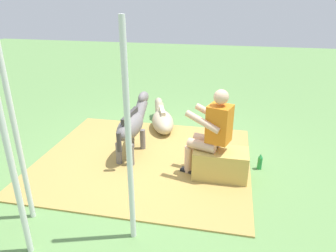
{
  "coord_description": "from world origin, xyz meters",
  "views": [
    {
      "loc": [
        -1.03,
        4.37,
        2.47
      ],
      "look_at": [
        -0.13,
        -0.03,
        0.55
      ],
      "focal_mm": 33.51,
      "sensor_mm": 36.0,
      "label": 1
    }
  ],
  "objects": [
    {
      "name": "pony_standing",
      "position": [
        0.44,
        -0.02,
        0.54
      ],
      "size": [
        0.36,
        1.35,
        0.9
      ],
      "color": "slate",
      "rests_on": "ground"
    },
    {
      "name": "person_seated",
      "position": [
        -0.83,
        0.38,
        0.72
      ],
      "size": [
        0.72,
        0.54,
        1.32
      ],
      "color": "#D8AD8C",
      "rests_on": "ground"
    },
    {
      "name": "pony_lying",
      "position": [
        0.21,
        -1.15,
        0.19
      ],
      "size": [
        0.7,
        1.35,
        0.42
      ],
      "color": "tan",
      "rests_on": "ground"
    },
    {
      "name": "hay_bale",
      "position": [
        -0.98,
        0.42,
        0.22
      ],
      "size": [
        0.76,
        0.42,
        0.44
      ],
      "primitive_type": "cube",
      "color": "tan",
      "rests_on": "ground"
    },
    {
      "name": "soda_bottle",
      "position": [
        -1.57,
        0.05,
        0.12
      ],
      "size": [
        0.07,
        0.07,
        0.25
      ],
      "color": "#268C3F",
      "rests_on": "ground"
    },
    {
      "name": "tent_pole_left",
      "position": [
        -0.12,
        1.8,
        1.15
      ],
      "size": [
        0.06,
        0.06,
        2.31
      ],
      "primitive_type": "cylinder",
      "color": "silver",
      "rests_on": "ground"
    },
    {
      "name": "tent_pole_right",
      "position": [
        1.16,
        1.72,
        1.15
      ],
      "size": [
        0.06,
        0.06,
        2.31
      ],
      "primitive_type": "cylinder",
      "color": "silver",
      "rests_on": "ground"
    },
    {
      "name": "ground_plane",
      "position": [
        0.0,
        0.0,
        0.0
      ],
      "size": [
        24.0,
        24.0,
        0.0
      ],
      "primitive_type": "plane",
      "color": "#608C4C"
    },
    {
      "name": "hay_patch",
      "position": [
        0.21,
        0.13,
        0.01
      ],
      "size": [
        3.29,
        2.89,
        0.02
      ],
      "primitive_type": "cube",
      "color": "#AD8C47",
      "rests_on": "ground"
    },
    {
      "name": "tent_pole_mid",
      "position": [
        0.86,
        2.22,
        1.15
      ],
      "size": [
        0.06,
        0.06,
        2.31
      ],
      "primitive_type": "cylinder",
      "color": "silver",
      "rests_on": "ground"
    }
  ]
}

